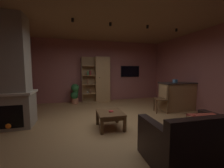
# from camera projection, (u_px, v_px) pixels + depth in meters

# --- Properties ---
(floor) EXTENTS (6.27, 6.13, 0.02)m
(floor) POSITION_uv_depth(u_px,v_px,m) (116.00, 124.00, 3.85)
(floor) COLOR #A37A4C
(floor) RESTS_ON ground
(wall_back) EXTENTS (6.39, 0.06, 2.81)m
(wall_back) POSITION_uv_depth(u_px,v_px,m) (97.00, 71.00, 6.69)
(wall_back) COLOR #9E5B56
(wall_back) RESTS_ON ground
(wall_right) EXTENTS (0.06, 6.13, 2.81)m
(wall_right) POSITION_uv_depth(u_px,v_px,m) (211.00, 72.00, 4.52)
(wall_right) COLOR #9E5B56
(wall_right) RESTS_ON ground
(ceiling) EXTENTS (6.27, 6.13, 0.02)m
(ceiling) POSITION_uv_depth(u_px,v_px,m) (116.00, 16.00, 3.58)
(ceiling) COLOR #8E6B47
(window_pane_back) EXTENTS (0.71, 0.01, 0.79)m
(window_pane_back) POSITION_uv_depth(u_px,v_px,m) (89.00, 72.00, 6.56)
(window_pane_back) COLOR white
(stone_fireplace) EXTENTS (1.01, 0.77, 2.81)m
(stone_fireplace) POSITION_uv_depth(u_px,v_px,m) (11.00, 77.00, 3.55)
(stone_fireplace) COLOR gray
(stone_fireplace) RESTS_ON ground
(bookshelf_cabinet) EXTENTS (1.25, 0.41, 2.04)m
(bookshelf_cabinet) POSITION_uv_depth(u_px,v_px,m) (100.00, 80.00, 6.49)
(bookshelf_cabinet) COLOR #A87F51
(bookshelf_cabinet) RESTS_ON ground
(kitchen_bar_counter) EXTENTS (1.53, 0.61, 1.01)m
(kitchen_bar_counter) POSITION_uv_depth(u_px,v_px,m) (180.00, 96.00, 5.19)
(kitchen_bar_counter) COLOR #A87F51
(kitchen_bar_counter) RESTS_ON ground
(tissue_box) EXTENTS (0.13, 0.13, 0.11)m
(tissue_box) POSITION_uv_depth(u_px,v_px,m) (175.00, 81.00, 5.11)
(tissue_box) COLOR #598CBF
(tissue_box) RESTS_ON kitchen_bar_counter
(leather_couch) EXTENTS (1.45, 0.93, 0.84)m
(leather_couch) POSITION_uv_depth(u_px,v_px,m) (193.00, 142.00, 2.24)
(leather_couch) COLOR black
(leather_couch) RESTS_ON ground
(coffee_table) EXTENTS (0.63, 0.70, 0.41)m
(coffee_table) POSITION_uv_depth(u_px,v_px,m) (110.00, 115.00, 3.55)
(coffee_table) COLOR brown
(coffee_table) RESTS_ON ground
(table_book_0) EXTENTS (0.11, 0.11, 0.03)m
(table_book_0) POSITION_uv_depth(u_px,v_px,m) (111.00, 111.00, 3.56)
(table_book_0) COLOR #B22D2D
(table_book_0) RESTS_ON coffee_table
(dining_chair) EXTENTS (0.53, 0.53, 0.92)m
(dining_chair) POSITION_uv_depth(u_px,v_px,m) (163.00, 97.00, 4.85)
(dining_chair) COLOR brown
(dining_chair) RESTS_ON ground
(potted_floor_plant) EXTENTS (0.37, 0.35, 0.87)m
(potted_floor_plant) POSITION_uv_depth(u_px,v_px,m) (75.00, 93.00, 6.13)
(potted_floor_plant) COLOR #B77051
(potted_floor_plant) RESTS_ON ground
(wall_mounted_tv) EXTENTS (0.96, 0.06, 0.54)m
(wall_mounted_tv) POSITION_uv_depth(u_px,v_px,m) (130.00, 71.00, 7.04)
(wall_mounted_tv) COLOR black
(track_light_spot_0) EXTENTS (0.07, 0.07, 0.09)m
(track_light_spot_0) POSITION_uv_depth(u_px,v_px,m) (22.00, 16.00, 3.39)
(track_light_spot_0) COLOR black
(track_light_spot_1) EXTENTS (0.07, 0.07, 0.09)m
(track_light_spot_1) POSITION_uv_depth(u_px,v_px,m) (73.00, 20.00, 3.65)
(track_light_spot_1) COLOR black
(track_light_spot_2) EXTENTS (0.07, 0.07, 0.09)m
(track_light_spot_2) POSITION_uv_depth(u_px,v_px,m) (110.00, 24.00, 3.98)
(track_light_spot_2) COLOR black
(track_light_spot_3) EXTENTS (0.07, 0.07, 0.09)m
(track_light_spot_3) POSITION_uv_depth(u_px,v_px,m) (148.00, 27.00, 4.22)
(track_light_spot_3) COLOR black
(track_light_spot_4) EXTENTS (0.07, 0.07, 0.09)m
(track_light_spot_4) POSITION_uv_depth(u_px,v_px,m) (176.00, 30.00, 4.56)
(track_light_spot_4) COLOR black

